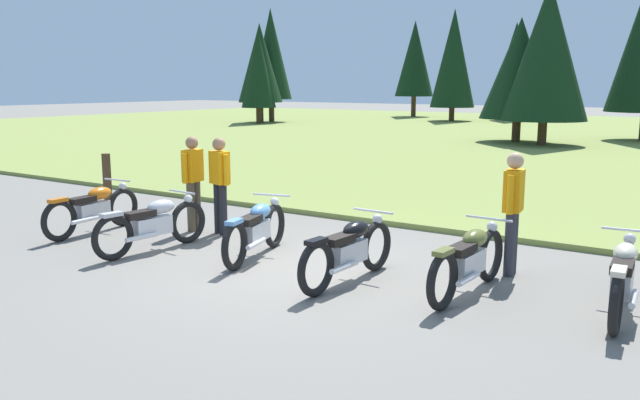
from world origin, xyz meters
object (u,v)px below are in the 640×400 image
motorcycle_cream (623,277)px  motorcycle_silver (153,224)px  motorcycle_sky_blue (256,229)px  rider_checking_bike (513,206)px  motorcycle_olive (469,260)px  trail_marker_post (107,183)px  motorcycle_orange (93,208)px  motorcycle_black (349,250)px  rider_with_back_turned (193,178)px  rider_in_hivis_vest (220,180)px

motorcycle_cream → motorcycle_silver: bearing=-171.7°
motorcycle_sky_blue → rider_checking_bike: (3.43, 1.25, 0.51)m
motorcycle_olive → rider_checking_bike: 1.26m
motorcycle_silver → trail_marker_post: (-3.23, 1.72, 0.15)m
motorcycle_orange → motorcycle_black: 5.19m
motorcycle_silver → motorcycle_cream: (6.55, 0.96, 0.00)m
motorcycle_black → motorcycle_silver: bearing=-174.9°
motorcycle_sky_blue → rider_with_back_turned: rider_with_back_turned is taller
motorcycle_black → rider_with_back_turned: bearing=164.0°
motorcycle_orange → motorcycle_olive: same height
motorcycle_sky_blue → trail_marker_post: (-4.81, 1.13, 0.15)m
motorcycle_olive → rider_checking_bike: rider_checking_bike is taller
motorcycle_orange → motorcycle_black: size_ratio=1.00×
motorcycle_orange → motorcycle_sky_blue: bearing=5.1°
motorcycle_orange → motorcycle_olive: 6.68m
rider_checking_bike → rider_with_back_turned: bearing=-175.6°
motorcycle_silver → motorcycle_black: (3.36, 0.30, 0.00)m
rider_in_hivis_vest → motorcycle_cream: bearing=-4.6°
motorcycle_cream → rider_with_back_turned: 7.09m
rider_in_hivis_vest → trail_marker_post: 3.32m
motorcycle_sky_blue → motorcycle_cream: size_ratio=0.98×
motorcycle_orange → motorcycle_cream: same height
motorcycle_sky_blue → motorcycle_cream: (4.97, 0.37, 0.00)m
motorcycle_cream → trail_marker_post: bearing=175.6°
rider_checking_bike → motorcycle_olive: bearing=-97.8°
motorcycle_olive → rider_with_back_turned: bearing=172.4°
motorcycle_black → motorcycle_orange: bearing=-179.9°
motorcycle_silver → motorcycle_sky_blue: 1.68m
trail_marker_post → motorcycle_black: bearing=-12.1°
motorcycle_black → motorcycle_cream: (3.18, 0.66, 0.00)m
motorcycle_silver → motorcycle_sky_blue: size_ratio=1.02×
motorcycle_silver → trail_marker_post: 3.66m
motorcycle_silver → motorcycle_cream: same height
motorcycle_orange → motorcycle_sky_blue: (3.40, 0.30, 0.00)m
motorcycle_sky_blue → motorcycle_cream: bearing=4.2°
motorcycle_cream → motorcycle_orange: bearing=-175.4°
rider_with_back_turned → motorcycle_silver: bearing=-70.1°
motorcycle_olive → rider_checking_bike: size_ratio=1.26×
rider_in_hivis_vest → motorcycle_black: bearing=-19.5°
motorcycle_orange → rider_in_hivis_vest: (1.88, 1.18, 0.51)m
trail_marker_post → rider_in_hivis_vest: bearing=-4.2°
motorcycle_cream → rider_with_back_turned: (-7.06, 0.45, 0.51)m
rider_checking_bike → motorcycle_cream: bearing=-29.6°
motorcycle_silver → rider_in_hivis_vest: bearing=87.7°
motorcycle_black → trail_marker_post: size_ratio=1.78×
motorcycle_black → trail_marker_post: 6.75m
motorcycle_cream → rider_in_hivis_vest: (-6.49, 0.52, 0.51)m
rider_with_back_turned → trail_marker_post: size_ratio=1.41×
motorcycle_sky_blue → rider_with_back_turned: 2.30m
motorcycle_black → motorcycle_sky_blue: bearing=170.8°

